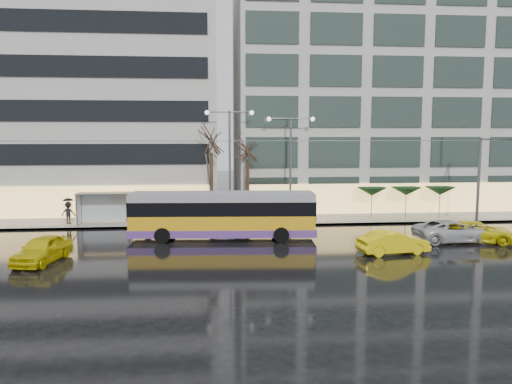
{
  "coord_description": "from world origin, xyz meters",
  "views": [
    {
      "loc": [
        0.39,
        -29.75,
        7.28
      ],
      "look_at": [
        3.61,
        5.0,
        3.22
      ],
      "focal_mm": 35.0,
      "sensor_mm": 36.0,
      "label": 1
    }
  ],
  "objects": [
    {
      "name": "parasol_b",
      "position": [
        17.0,
        11.0,
        2.45
      ],
      "size": [
        2.5,
        2.5,
        2.65
      ],
      "color": "#595B60",
      "rests_on": "sidewalk"
    },
    {
      "name": "pedestrian_c",
      "position": [
        -10.89,
        10.74,
        1.27
      ],
      "size": [
        1.19,
        0.87,
        2.11
      ],
      "color": "black",
      "rests_on": "sidewalk"
    },
    {
      "name": "parasol_a",
      "position": [
        14.0,
        11.0,
        2.45
      ],
      "size": [
        2.5,
        2.5,
        2.65
      ],
      "color": "#595B60",
      "rests_on": "sidewalk"
    },
    {
      "name": "parasol_c",
      "position": [
        20.0,
        11.0,
        2.45
      ],
      "size": [
        2.5,
        2.5,
        2.65
      ],
      "color": "#595B60",
      "rests_on": "sidewalk"
    },
    {
      "name": "sedan_silver",
      "position": [
        16.8,
        2.13,
        0.74
      ],
      "size": [
        5.38,
        2.59,
        1.48
      ],
      "primitive_type": "imported",
      "rotation": [
        0.0,
        0.0,
        1.6
      ],
      "color": "#B9BABE",
      "rests_on": "ground"
    },
    {
      "name": "building_left",
      "position": [
        -16.0,
        19.0,
        11.15
      ],
      "size": [
        34.0,
        14.0,
        22.0
      ],
      "primitive_type": "cube",
      "color": "#B0AEA9",
      "rests_on": "sidewalk"
    },
    {
      "name": "kerb",
      "position": [
        2.0,
        9.05,
        0.07
      ],
      "size": [
        80.0,
        0.1,
        0.15
      ],
      "primitive_type": "cube",
      "color": "slate",
      "rests_on": "ground"
    },
    {
      "name": "building_right",
      "position": [
        19.0,
        19.0,
        12.65
      ],
      "size": [
        32.0,
        14.0,
        25.0
      ],
      "primitive_type": "cube",
      "color": "#B0AEA9",
      "rests_on": "sidewalk"
    },
    {
      "name": "bus_shelter",
      "position": [
        -8.38,
        10.69,
        1.96
      ],
      "size": [
        4.2,
        1.6,
        2.51
      ],
      "color": "#595B60",
      "rests_on": "sidewalk"
    },
    {
      "name": "tree_a",
      "position": [
        0.5,
        11.0,
        7.09
      ],
      "size": [
        3.2,
        3.2,
        8.4
      ],
      "color": "black",
      "rests_on": "sidewalk"
    },
    {
      "name": "catenary",
      "position": [
        1.0,
        7.94,
        4.25
      ],
      "size": [
        42.24,
        5.12,
        7.0
      ],
      "color": "#595B60",
      "rests_on": "ground"
    },
    {
      "name": "pedestrian_b",
      "position": [
        -3.41,
        9.8,
        0.91
      ],
      "size": [
        0.79,
        0.64,
        1.52
      ],
      "color": "black",
      "rests_on": "sidewalk"
    },
    {
      "name": "taxi_a",
      "position": [
        -9.17,
        -0.99,
        0.77
      ],
      "size": [
        2.66,
        4.79,
        1.54
      ],
      "primitive_type": "imported",
      "rotation": [
        0.0,
        0.0,
        -0.2
      ],
      "color": "#D5C30B",
      "rests_on": "ground"
    },
    {
      "name": "tree_b",
      "position": [
        3.5,
        11.2,
        6.4
      ],
      "size": [
        3.2,
        3.2,
        7.7
      ],
      "color": "black",
      "rests_on": "sidewalk"
    },
    {
      "name": "trolleybus",
      "position": [
        1.23,
        4.52,
        1.6
      ],
      "size": [
        12.87,
        5.34,
        5.9
      ],
      "color": "gold",
      "rests_on": "ground"
    },
    {
      "name": "ground",
      "position": [
        0.0,
        0.0,
        0.0
      ],
      "size": [
        140.0,
        140.0,
        0.0
      ],
      "primitive_type": "plane",
      "color": "black",
      "rests_on": "ground"
    },
    {
      "name": "street_lamp_far",
      "position": [
        7.0,
        10.8,
        5.71
      ],
      "size": [
        3.96,
        0.36,
        8.53
      ],
      "color": "#595B60",
      "rests_on": "sidewalk"
    },
    {
      "name": "taxi_c",
      "position": [
        18.46,
        1.97,
        0.69
      ],
      "size": [
        5.46,
        4.05,
        1.38
      ],
      "primitive_type": "imported",
      "rotation": [
        0.0,
        0.0,
        1.17
      ],
      "color": "yellow",
      "rests_on": "ground"
    },
    {
      "name": "taxi_b",
      "position": [
        11.49,
        -0.79,
        0.71
      ],
      "size": [
        4.51,
        2.13,
        1.43
      ],
      "primitive_type": "imported",
      "rotation": [
        0.0,
        0.0,
        1.72
      ],
      "color": "yellow",
      "rests_on": "ground"
    },
    {
      "name": "pedestrian_a",
      "position": [
        -4.54,
        9.4,
        1.58
      ],
      "size": [
        1.07,
        1.09,
        2.19
      ],
      "color": "black",
      "rests_on": "sidewalk"
    },
    {
      "name": "street_lamp_near",
      "position": [
        2.0,
        10.8,
        5.99
      ],
      "size": [
        3.96,
        0.36,
        9.03
      ],
      "color": "#595B60",
      "rests_on": "sidewalk"
    },
    {
      "name": "sidewalk",
      "position": [
        2.0,
        14.0,
        0.07
      ],
      "size": [
        80.0,
        10.0,
        0.15
      ],
      "primitive_type": "cube",
      "color": "gray",
      "rests_on": "ground"
    }
  ]
}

